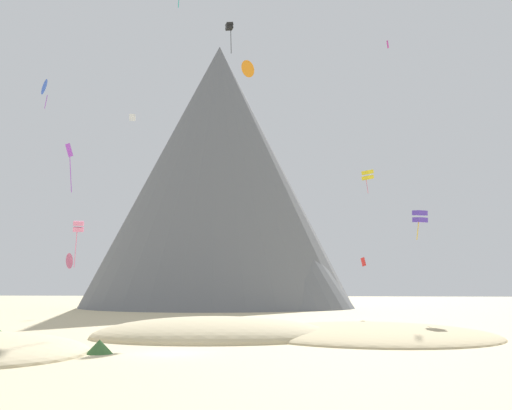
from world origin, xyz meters
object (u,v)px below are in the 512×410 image
object	(u,v)px
bush_scatter_east	(190,325)
kite_indigo_low	(420,217)
kite_pink_low	(78,227)
kite_black_high	(229,27)
kite_magenta_high	(388,44)
kite_red_low	(363,262)
kite_blue_high	(45,87)
kite_violet_mid	(70,158)
kite_rainbow_low	(69,261)
kite_white_high	(132,117)
rock_massif	(225,182)
kite_yellow_mid	(368,175)
kite_orange_high	(247,69)
bush_ridge_crest	(249,323)
bush_far_left	(99,347)

from	to	relation	value
bush_scatter_east	kite_indigo_low	xyz separation A→B (m)	(21.90, 0.38, 10.14)
kite_pink_low	kite_black_high	world-z (taller)	kite_black_high
kite_pink_low	kite_magenta_high	world-z (taller)	kite_magenta_high
bush_scatter_east	kite_red_low	xyz separation A→B (m)	(17.59, 20.55, 6.77)
bush_scatter_east	kite_blue_high	size ratio (longest dim) A/B	0.44
kite_violet_mid	kite_rainbow_low	world-z (taller)	kite_violet_mid
kite_white_high	kite_black_high	bearing A→B (deg)	-42.97
rock_massif	kite_indigo_low	xyz separation A→B (m)	(28.99, -54.71, -13.90)
kite_yellow_mid	kite_indigo_low	world-z (taller)	kite_yellow_mid
kite_white_high	kite_rainbow_low	xyz separation A→B (m)	(-0.39, -20.92, -25.47)
kite_indigo_low	kite_orange_high	xyz separation A→B (m)	(-18.49, 13.48, 20.71)
bush_ridge_crest	kite_black_high	bearing A→B (deg)	108.05
rock_massif	kite_rainbow_low	xyz separation A→B (m)	(-13.29, -38.84, -17.13)
bush_scatter_east	bush_ridge_crest	bearing A→B (deg)	19.23
kite_blue_high	kite_rainbow_low	bearing A→B (deg)	-105.56
kite_blue_high	kite_orange_high	bearing A→B (deg)	-135.96
bush_scatter_east	kite_blue_high	bearing A→B (deg)	149.08
kite_blue_high	kite_indigo_low	world-z (taller)	kite_blue_high
kite_yellow_mid	kite_violet_mid	size ratio (longest dim) A/B	0.68
bush_ridge_crest	bush_far_left	size ratio (longest dim) A/B	0.66
bush_ridge_crest	kite_pink_low	size ratio (longest dim) A/B	0.22
bush_scatter_east	kite_white_high	size ratio (longest dim) A/B	1.37
kite_pink_low	kite_blue_high	bearing A→B (deg)	-70.59
kite_violet_mid	kite_pink_low	bearing A→B (deg)	-179.69
bush_far_left	kite_magenta_high	distance (m)	73.41
kite_red_low	kite_magenta_high	world-z (taller)	kite_magenta_high
kite_red_low	kite_rainbow_low	bearing A→B (deg)	-69.36
bush_far_left	kite_pink_low	distance (m)	25.50
bush_far_left	kite_magenta_high	world-z (taller)	kite_magenta_high
kite_red_low	bush_scatter_east	bearing A→B (deg)	-26.37
bush_far_left	kite_pink_low	world-z (taller)	kite_pink_low
bush_far_left	rock_massif	world-z (taller)	rock_massif
kite_blue_high	kite_black_high	xyz separation A→B (m)	(24.39, 2.59, 8.19)
kite_orange_high	kite_rainbow_low	bearing A→B (deg)	-56.25
kite_indigo_low	kite_black_high	bearing A→B (deg)	110.82
bush_scatter_east	bush_far_left	bearing A→B (deg)	-89.60
rock_massif	kite_red_low	bearing A→B (deg)	-54.46
kite_orange_high	bush_scatter_east	bearing A→B (deg)	25.68
kite_red_low	kite_blue_high	bearing A→B (deg)	-67.22
bush_far_left	kite_indigo_low	distance (m)	32.96
bush_far_left	kite_pink_low	xyz separation A→B (m)	(-11.25, 20.92, 9.27)
kite_pink_low	kite_black_high	distance (m)	35.88
kite_pink_low	kite_magenta_high	bearing A→B (deg)	-153.85
kite_blue_high	kite_white_high	bearing A→B (deg)	-54.66
kite_yellow_mid	kite_white_high	bearing A→B (deg)	-143.46
kite_white_high	kite_black_high	xyz separation A→B (m)	(20.52, -20.30, 5.67)
kite_red_low	kite_orange_high	xyz separation A→B (m)	(-14.18, -6.68, 24.08)
kite_magenta_high	bush_ridge_crest	bearing A→B (deg)	-0.38
bush_far_left	kite_black_high	world-z (taller)	kite_black_high
kite_violet_mid	kite_rainbow_low	distance (m)	17.04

